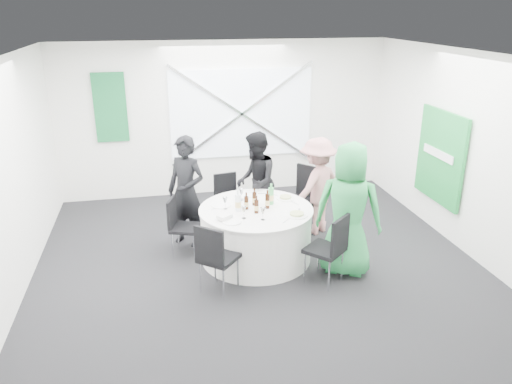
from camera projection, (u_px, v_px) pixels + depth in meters
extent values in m
plane|color=black|center=(259.00, 265.00, 6.87)|extent=(6.00, 6.00, 0.00)
plane|color=white|center=(259.00, 55.00, 5.89)|extent=(6.00, 6.00, 0.00)
plane|color=white|center=(225.00, 119.00, 9.13)|extent=(6.00, 0.00, 6.00)
plane|color=white|center=(345.00, 291.00, 3.63)|extent=(6.00, 0.00, 6.00)
plane|color=white|center=(8.00, 184.00, 5.81)|extent=(0.00, 6.00, 6.00)
plane|color=white|center=(469.00, 155.00, 6.95)|extent=(0.00, 6.00, 6.00)
cube|color=white|center=(241.00, 114.00, 9.12)|extent=(2.60, 0.03, 1.60)
cube|color=silver|center=(242.00, 114.00, 9.08)|extent=(2.63, 0.05, 1.84)
cube|color=silver|center=(242.00, 114.00, 9.08)|extent=(2.63, 0.05, 1.84)
cube|color=#125E2F|center=(110.00, 108.00, 8.60)|extent=(0.55, 0.04, 1.20)
cube|color=#188837|center=(440.00, 157.00, 7.56)|extent=(0.05, 1.20, 1.40)
cylinder|color=white|center=(256.00, 234.00, 6.93)|extent=(1.52, 1.52, 0.74)
cylinder|color=white|center=(256.00, 209.00, 6.79)|extent=(1.56, 1.56, 0.02)
cube|color=black|center=(229.00, 203.00, 7.90)|extent=(0.45, 0.45, 0.05)
cube|color=black|center=(225.00, 185.00, 7.98)|extent=(0.37, 0.10, 0.42)
cylinder|color=silver|center=(235.00, 211.00, 8.17)|extent=(0.02, 0.02, 0.40)
cylinder|color=silver|center=(217.00, 213.00, 8.06)|extent=(0.02, 0.02, 0.40)
cylinder|color=silver|center=(242.00, 218.00, 7.90)|extent=(0.02, 0.02, 0.40)
cylinder|color=silver|center=(223.00, 221.00, 7.79)|extent=(0.02, 0.02, 0.40)
cube|color=black|center=(185.00, 228.00, 7.03)|extent=(0.49, 0.49, 0.05)
cube|color=black|center=(172.00, 212.00, 6.97)|extent=(0.15, 0.36, 0.41)
cylinder|color=silver|center=(178.00, 236.00, 7.27)|extent=(0.02, 0.02, 0.39)
cylinder|color=silver|center=(172.00, 246.00, 6.98)|extent=(0.02, 0.02, 0.39)
cylinder|color=silver|center=(199.00, 237.00, 7.23)|extent=(0.02, 0.02, 0.39)
cylinder|color=silver|center=(194.00, 247.00, 6.94)|extent=(0.02, 0.02, 0.39)
cube|color=black|center=(301.00, 202.00, 7.72)|extent=(0.66, 0.66, 0.06)
cube|color=black|center=(309.00, 181.00, 7.79)|extent=(0.32, 0.37, 0.50)
cylinder|color=silver|center=(317.00, 217.00, 7.84)|extent=(0.02, 0.02, 0.48)
cylinder|color=silver|center=(297.00, 211.00, 8.06)|extent=(0.02, 0.02, 0.48)
cylinder|color=silver|center=(304.00, 224.00, 7.56)|extent=(0.02, 0.02, 0.48)
cylinder|color=silver|center=(283.00, 218.00, 7.78)|extent=(0.02, 0.02, 0.48)
cube|color=black|center=(324.00, 250.00, 6.29)|extent=(0.61, 0.61, 0.05)
cube|color=black|center=(340.00, 236.00, 6.09)|extent=(0.33, 0.30, 0.46)
cylinder|color=silver|center=(329.00, 276.00, 6.15)|extent=(0.02, 0.02, 0.44)
cylinder|color=silver|center=(342.00, 265.00, 6.41)|extent=(0.02, 0.02, 0.44)
cylinder|color=silver|center=(305.00, 268.00, 6.35)|extent=(0.02, 0.02, 0.44)
cylinder|color=silver|center=(318.00, 258.00, 6.61)|extent=(0.02, 0.02, 0.44)
cube|color=black|center=(219.00, 258.00, 6.11)|extent=(0.59, 0.59, 0.05)
cube|color=black|center=(209.00, 246.00, 5.86)|extent=(0.33, 0.29, 0.45)
cylinder|color=silver|center=(200.00, 277.00, 6.13)|extent=(0.02, 0.02, 0.43)
cylinder|color=silver|center=(224.00, 284.00, 5.98)|extent=(0.02, 0.02, 0.43)
cylinder|color=silver|center=(215.00, 266.00, 6.41)|extent=(0.02, 0.02, 0.43)
cylinder|color=silver|center=(238.00, 272.00, 6.26)|extent=(0.02, 0.02, 0.43)
imported|color=black|center=(186.00, 191.00, 7.24)|extent=(0.71, 0.68, 1.64)
imported|color=black|center=(256.00, 182.00, 7.74)|extent=(0.56, 0.83, 1.57)
imported|color=#B87777|center=(317.00, 186.00, 7.63)|extent=(1.07, 0.91, 1.52)
imported|color=#289349|center=(348.00, 210.00, 6.41)|extent=(1.04, 0.91, 1.78)
cylinder|color=white|center=(245.00, 195.00, 7.25)|extent=(0.28, 0.28, 0.01)
cylinder|color=white|center=(221.00, 205.00, 6.88)|extent=(0.27, 0.27, 0.01)
cylinder|color=white|center=(285.00, 198.00, 7.13)|extent=(0.26, 0.26, 0.01)
cylinder|color=#96B863|center=(286.00, 197.00, 7.12)|extent=(0.17, 0.17, 0.02)
cylinder|color=white|center=(297.00, 215.00, 6.56)|extent=(0.29, 0.29, 0.01)
cylinder|color=#96B863|center=(297.00, 214.00, 6.55)|extent=(0.19, 0.19, 0.02)
cylinder|color=white|center=(232.00, 221.00, 6.36)|extent=(0.25, 0.25, 0.01)
cube|color=white|center=(225.00, 217.00, 6.43)|extent=(0.22, 0.21, 0.05)
cylinder|color=#331609|center=(246.00, 203.00, 6.74)|extent=(0.06, 0.06, 0.18)
cylinder|color=#331609|center=(246.00, 195.00, 6.70)|extent=(0.02, 0.02, 0.06)
cylinder|color=#D7B972|center=(246.00, 204.00, 6.75)|extent=(0.06, 0.06, 0.06)
cylinder|color=#331609|center=(254.00, 199.00, 6.88)|extent=(0.06, 0.06, 0.18)
cylinder|color=#331609|center=(254.00, 191.00, 6.84)|extent=(0.02, 0.02, 0.06)
cylinder|color=#D7B972|center=(254.00, 200.00, 6.89)|extent=(0.06, 0.06, 0.06)
cylinder|color=#331609|center=(267.00, 201.00, 6.76)|extent=(0.06, 0.06, 0.20)
cylinder|color=#331609|center=(267.00, 192.00, 6.72)|extent=(0.02, 0.02, 0.06)
cylinder|color=#D7B972|center=(267.00, 203.00, 6.77)|extent=(0.06, 0.06, 0.07)
cylinder|color=#331609|center=(256.00, 207.00, 6.61)|extent=(0.06, 0.06, 0.18)
cylinder|color=#331609|center=(256.00, 198.00, 6.57)|extent=(0.02, 0.02, 0.06)
cylinder|color=#D7B972|center=(256.00, 208.00, 6.62)|extent=(0.06, 0.06, 0.06)
cylinder|color=#44B159|center=(271.00, 196.00, 6.90)|extent=(0.08, 0.08, 0.24)
cylinder|color=#44B159|center=(271.00, 186.00, 6.85)|extent=(0.03, 0.03, 0.06)
cylinder|color=#D7B972|center=(271.00, 198.00, 6.91)|extent=(0.08, 0.08, 0.08)
cylinder|color=white|center=(238.00, 203.00, 6.67)|extent=(0.08, 0.08, 0.24)
cylinder|color=white|center=(238.00, 192.00, 6.62)|extent=(0.03, 0.03, 0.06)
cylinder|color=#D7B972|center=(238.00, 204.00, 6.68)|extent=(0.08, 0.08, 0.08)
cylinder|color=white|center=(225.00, 209.00, 6.78)|extent=(0.06, 0.06, 0.00)
cylinder|color=white|center=(225.00, 205.00, 6.76)|extent=(0.01, 0.01, 0.10)
cone|color=white|center=(225.00, 200.00, 6.73)|extent=(0.07, 0.07, 0.08)
cylinder|color=white|center=(263.00, 220.00, 6.43)|extent=(0.06, 0.06, 0.00)
cylinder|color=white|center=(263.00, 216.00, 6.41)|extent=(0.01, 0.01, 0.10)
cone|color=white|center=(263.00, 210.00, 6.39)|extent=(0.07, 0.07, 0.08)
cylinder|color=white|center=(241.00, 200.00, 7.08)|extent=(0.06, 0.06, 0.00)
cylinder|color=white|center=(241.00, 197.00, 7.06)|extent=(0.01, 0.01, 0.10)
cone|color=white|center=(241.00, 192.00, 7.03)|extent=(0.07, 0.07, 0.08)
cylinder|color=white|center=(244.00, 218.00, 6.48)|extent=(0.06, 0.06, 0.00)
cylinder|color=white|center=(244.00, 214.00, 6.46)|extent=(0.01, 0.01, 0.10)
cone|color=white|center=(244.00, 209.00, 6.43)|extent=(0.07, 0.07, 0.08)
cube|color=silver|center=(222.00, 219.00, 6.45)|extent=(0.12, 0.12, 0.01)
cube|color=silver|center=(236.00, 224.00, 6.31)|extent=(0.10, 0.13, 0.01)
cube|color=silver|center=(286.00, 221.00, 6.38)|extent=(0.11, 0.12, 0.01)
cube|color=silver|center=(298.00, 210.00, 6.72)|extent=(0.10, 0.13, 0.01)
cube|color=silver|center=(263.00, 194.00, 7.32)|extent=(0.15, 0.03, 0.01)
cube|color=silver|center=(240.00, 195.00, 7.28)|extent=(0.15, 0.03, 0.01)
cube|color=silver|center=(226.00, 198.00, 7.15)|extent=(0.10, 0.13, 0.01)
cube|color=silver|center=(214.00, 208.00, 6.80)|extent=(0.09, 0.14, 0.01)
cube|color=silver|center=(295.00, 203.00, 6.96)|extent=(0.08, 0.14, 0.01)
cube|color=silver|center=(276.00, 195.00, 7.26)|extent=(0.09, 0.14, 0.01)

